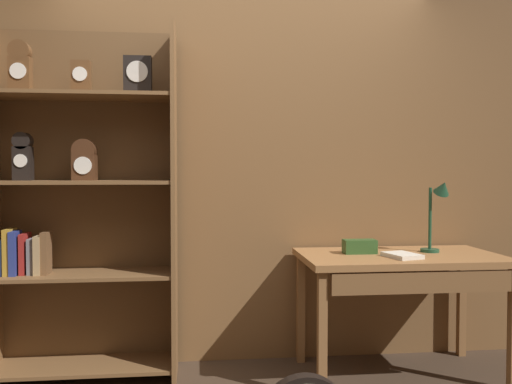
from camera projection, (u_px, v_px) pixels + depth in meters
back_wood_panel at (245, 169)px, 3.67m from camera, size 4.80×0.05×2.60m
bookshelf at (79, 204)px, 3.32m from camera, size 1.12×0.39×2.17m
workbench at (402, 269)px, 3.35m from camera, size 1.24×0.72×0.77m
desk_lamp at (438, 206)px, 3.43m from camera, size 0.18×0.18×0.48m
toolbox_small at (360, 246)px, 3.41m from camera, size 0.20×0.10×0.09m
open_repair_manual at (402, 255)px, 3.25m from camera, size 0.21×0.25×0.02m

